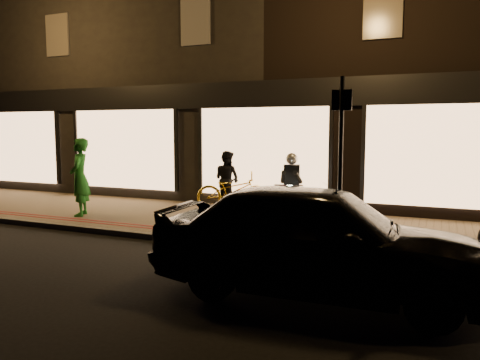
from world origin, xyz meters
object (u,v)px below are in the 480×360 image
sign_post (341,154)px  person_green (80,177)px  motorcycle (291,198)px  parked_car (317,238)px  bicycle_gold (233,191)px

sign_post → person_green: sign_post is taller
motorcycle → sign_post: (1.41, -1.71, 1.06)m
person_green → parked_car: size_ratio=0.42×
person_green → parked_car: (6.56, -2.71, -0.30)m
motorcycle → person_green: bearing=178.2°
motorcycle → parked_car: (1.50, -3.64, 0.03)m
sign_post → bicycle_gold: (-3.43, 3.09, -1.18)m
motorcycle → sign_post: 2.45m
sign_post → parked_car: sign_post is taller
motorcycle → bicycle_gold: (-2.02, 1.38, -0.12)m
sign_post → parked_car: 2.19m
motorcycle → parked_car: motorcycle is taller
bicycle_gold → person_green: (-3.03, -2.31, 0.45)m
bicycle_gold → person_green: bearing=104.0°
bicycle_gold → motorcycle: bearing=-147.6°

